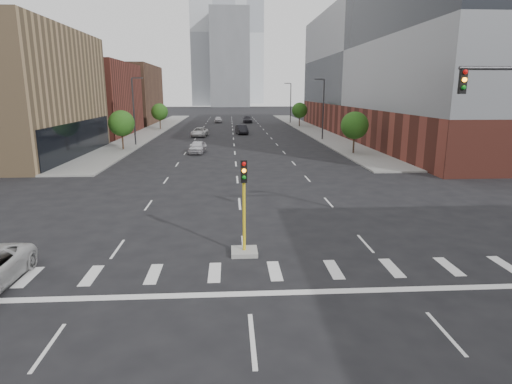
{
  "coord_description": "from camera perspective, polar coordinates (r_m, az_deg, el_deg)",
  "views": [
    {
      "loc": [
        -0.6,
        -9.51,
        7.32
      ],
      "look_at": [
        0.65,
        10.79,
        2.5
      ],
      "focal_mm": 30.0,
      "sensor_mm": 36.0,
      "label": 1
    }
  ],
  "objects": [
    {
      "name": "streetlight_left",
      "position": [
        60.92,
        -15.94,
        10.66
      ],
      "size": [
        1.6,
        0.22,
        9.07
      ],
      "color": "#2D2D30",
      "rests_on": "ground"
    },
    {
      "name": "sidewalk_left_far",
      "position": [
        85.05,
        -13.39,
        8.09
      ],
      "size": [
        5.0,
        92.0,
        0.15
      ],
      "primitive_type": "cube",
      "color": "gray",
      "rests_on": "ground"
    },
    {
      "name": "tree_left_far",
      "position": [
        85.66,
        -12.73,
        10.39
      ],
      "size": [
        3.2,
        3.2,
        4.85
      ],
      "color": "#382619",
      "rests_on": "ground"
    },
    {
      "name": "tree_left_near",
      "position": [
        56.27,
        -17.5,
        8.73
      ],
      "size": [
        3.2,
        3.2,
        4.85
      ],
      "color": "#382619",
      "rests_on": "ground"
    },
    {
      "name": "tree_right_near",
      "position": [
        51.77,
        13.02,
        8.65
      ],
      "size": [
        3.2,
        3.2,
        4.85
      ],
      "color": "#382619",
      "rests_on": "ground"
    },
    {
      "name": "car_distant",
      "position": [
        102.74,
        -5.06,
        9.6
      ],
      "size": [
        1.72,
        4.25,
        1.45
      ],
      "primitive_type": "imported",
      "rotation": [
        0.0,
        0.0,
        0.0
      ],
      "color": "silver",
      "rests_on": "ground"
    },
    {
      "name": "building_left_far_b",
      "position": [
        105.02,
        -18.81,
        12.19
      ],
      "size": [
        20.0,
        24.0,
        13.0
      ],
      "primitive_type": "cube",
      "color": "brown",
      "rests_on": "ground"
    },
    {
      "name": "tower_left",
      "position": [
        231.29,
        -5.68,
        20.14
      ],
      "size": [
        22.0,
        22.0,
        70.0
      ],
      "primitive_type": "cube",
      "color": "#B2B7BC",
      "rests_on": "ground"
    },
    {
      "name": "building_left_far_a",
      "position": [
        80.17,
        -23.61,
        11.3
      ],
      "size": [
        20.0,
        22.0,
        12.0
      ],
      "primitive_type": "cube",
      "color": "brown",
      "rests_on": "ground"
    },
    {
      "name": "tree_right_far",
      "position": [
        90.78,
        5.84,
        10.79
      ],
      "size": [
        3.2,
        3.2,
        4.85
      ],
      "color": "#382619",
      "rests_on": "ground"
    },
    {
      "name": "ground",
      "position": [
        12.02,
        0.08,
        -24.19
      ],
      "size": [
        400.0,
        400.0,
        0.0
      ],
      "primitive_type": "plane",
      "color": "black",
      "rests_on": "ground"
    },
    {
      "name": "car_deep_right",
      "position": [
        102.0,
        -1.12,
        9.65
      ],
      "size": [
        2.35,
        5.36,
        1.53
      ],
      "primitive_type": "imported",
      "rotation": [
        0.0,
        0.0,
        -0.04
      ],
      "color": "black",
      "rests_on": "ground"
    },
    {
      "name": "car_near_left",
      "position": [
        52.19,
        -7.8,
        5.97
      ],
      "size": [
        2.21,
        4.53,
        1.49
      ],
      "primitive_type": "imported",
      "rotation": [
        0.0,
        0.0,
        -0.11
      ],
      "color": "silver",
      "rests_on": "ground"
    },
    {
      "name": "streetlight_right_b",
      "position": [
        100.52,
        4.59,
        11.97
      ],
      "size": [
        1.6,
        0.22,
        9.07
      ],
      "color": "#2D2D30",
      "rests_on": "ground"
    },
    {
      "name": "car_mid_right",
      "position": [
        75.05,
        -1.93,
        8.33
      ],
      "size": [
        2.28,
        4.96,
        1.57
      ],
      "primitive_type": "imported",
      "rotation": [
        0.0,
        0.0,
        0.13
      ],
      "color": "black",
      "rests_on": "ground"
    },
    {
      "name": "streetlight_right_a",
      "position": [
        66.06,
        8.89,
        11.17
      ],
      "size": [
        1.6,
        0.22,
        9.07
      ],
      "color": "#2D2D30",
      "rests_on": "ground"
    },
    {
      "name": "tower_right",
      "position": [
        271.69,
        -1.35,
        20.24
      ],
      "size": [
        20.0,
        20.0,
        80.0
      ],
      "primitive_type": "cube",
      "color": "#B2B7BC",
      "rests_on": "ground"
    },
    {
      "name": "car_far_left",
      "position": [
        71.65,
        -7.53,
        7.93
      ],
      "size": [
        2.81,
        5.33,
        1.43
      ],
      "primitive_type": "imported",
      "rotation": [
        0.0,
        0.0,
        -0.09
      ],
      "color": "silver",
      "rests_on": "ground"
    },
    {
      "name": "tower_mid",
      "position": [
        210.03,
        -3.51,
        17.32
      ],
      "size": [
        18.0,
        18.0,
        44.0
      ],
      "primitive_type": "cube",
      "color": "slate",
      "rests_on": "ground"
    },
    {
      "name": "median_traffic_signal",
      "position": [
        19.55,
        -1.58,
        -5.62
      ],
      "size": [
        1.2,
        1.2,
        4.4
      ],
      "color": "#999993",
      "rests_on": "ground"
    },
    {
      "name": "building_right_main",
      "position": [
        75.84,
        20.63,
        15.3
      ],
      "size": [
        24.0,
        70.0,
        22.0
      ],
      "color": "brown",
      "rests_on": "ground"
    },
    {
      "name": "sidewalk_right_far",
      "position": [
        85.26,
        7.11,
        8.36
      ],
      "size": [
        5.0,
        92.0,
        0.15
      ],
      "primitive_type": "cube",
      "color": "gray",
      "rests_on": "ground"
    }
  ]
}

